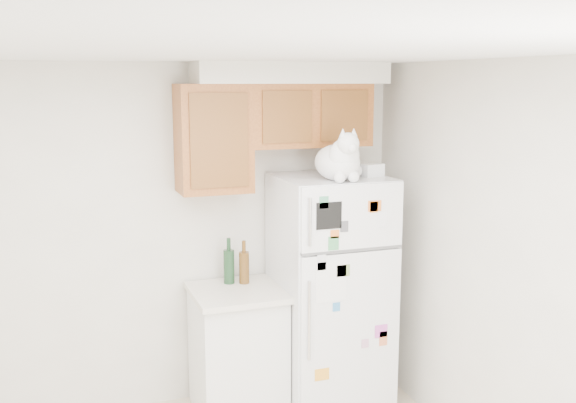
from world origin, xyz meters
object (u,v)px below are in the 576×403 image
storage_box_back (341,168)px  bottle_green (229,261)px  cat (340,160)px  storage_box_front (372,170)px  bottle_amber (244,262)px  refrigerator (330,291)px  base_counter (237,350)px

storage_box_back → bottle_green: storage_box_back is taller
storage_box_back → bottle_green: (-0.80, 0.16, -0.66)m
cat → storage_box_front: (0.29, 0.10, -0.09)m
bottle_green → bottle_amber: size_ratio=1.06×
refrigerator → bottle_green: bearing=162.1°
bottle_green → cat: bearing=-31.7°
refrigerator → storage_box_front: size_ratio=11.33×
storage_box_back → storage_box_front: size_ratio=1.20×
storage_box_front → bottle_amber: storage_box_front is taller
storage_box_back → storage_box_front: storage_box_back is taller
bottle_green → refrigerator: bearing=-17.9°
base_counter → bottle_amber: 0.63m
storage_box_back → bottle_amber: bearing=147.2°
base_counter → storage_box_back: 1.51m
refrigerator → bottle_green: size_ratio=5.06×
bottle_green → storage_box_back: bearing=-11.0°
cat → storage_box_back: cat is taller
refrigerator → bottle_amber: refrigerator is taller
refrigerator → storage_box_front: storage_box_front is taller
refrigerator → bottle_green: 0.78m
bottle_green → bottle_amber: bearing=-19.6°
base_counter → storage_box_back: (0.79, -0.00, 1.29)m
cat → bottle_amber: bearing=146.4°
storage_box_front → cat: bearing=-170.5°
cat → bottle_green: bearing=148.3°
storage_box_front → bottle_amber: (-0.87, 0.28, -0.67)m
storage_box_back → base_counter: bearing=156.7°
refrigerator → storage_box_front: (0.27, -0.09, 0.89)m
cat → storage_box_front: size_ratio=3.51×
bottle_amber → base_counter: bearing=-127.6°
cat → bottle_amber: 1.03m
cat → storage_box_front: 0.33m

